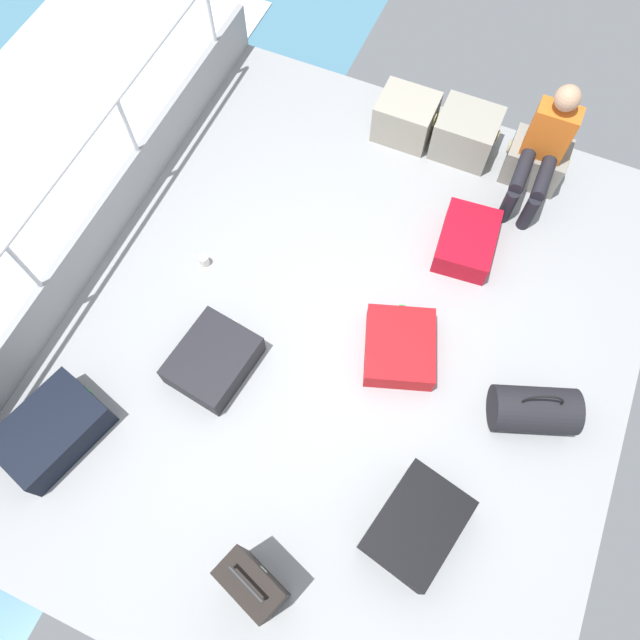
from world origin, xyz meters
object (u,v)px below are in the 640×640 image
at_px(passenger_seated, 544,147).
at_px(paper_cup, 204,260).
at_px(suitcase_4, 467,241).
at_px(suitcase_3, 52,431).
at_px(suitcase_1, 417,525).
at_px(suitcase_0, 400,347).
at_px(duffel_bag, 534,409).
at_px(suitcase_2, 253,585).
at_px(cargo_crate_1, 466,133).
at_px(suitcase_5, 213,360).
at_px(cargo_crate_2, 535,161).
at_px(cargo_crate_0, 406,117).

height_order(passenger_seated, paper_cup, passenger_seated).
bearing_deg(suitcase_4, suitcase_3, -129.44).
distance_m(suitcase_1, suitcase_4, 2.32).
bearing_deg(suitcase_0, duffel_bag, -5.06).
bearing_deg(suitcase_3, suitcase_2, -10.20).
height_order(suitcase_0, suitcase_2, suitcase_2).
bearing_deg(cargo_crate_1, suitcase_1, -77.59).
height_order(suitcase_1, suitcase_5, suitcase_1).
distance_m(suitcase_2, paper_cup, 2.55).
xyz_separation_m(suitcase_2, duffel_bag, (1.33, 1.85, -0.16)).
xyz_separation_m(cargo_crate_1, suitcase_5, (-1.09, -2.80, -0.09)).
bearing_deg(suitcase_3, cargo_crate_2, 55.54).
distance_m(suitcase_4, suitcase_5, 2.29).
distance_m(suitcase_3, suitcase_5, 1.24).
xyz_separation_m(cargo_crate_0, suitcase_2, (0.46, -4.04, 0.13)).
height_order(passenger_seated, suitcase_5, passenger_seated).
relative_size(suitcase_0, suitcase_1, 0.96).
height_order(suitcase_3, paper_cup, suitcase_3).
bearing_deg(cargo_crate_2, suitcase_0, -102.95).
bearing_deg(cargo_crate_2, suitcase_4, -107.03).
distance_m(suitcase_4, duffel_bag, 1.50).
distance_m(passenger_seated, duffel_bag, 2.12).
bearing_deg(suitcase_1, passenger_seated, 91.40).
xyz_separation_m(suitcase_3, duffel_bag, (3.13, 1.52, 0.03)).
relative_size(cargo_crate_2, paper_cup, 5.28).
bearing_deg(paper_cup, duffel_bag, -4.02).
bearing_deg(duffel_bag, suitcase_0, 174.94).
xyz_separation_m(cargo_crate_2, suitcase_3, (-2.55, -3.71, -0.04)).
relative_size(suitcase_3, paper_cup, 8.49).
relative_size(cargo_crate_0, suitcase_0, 0.73).
bearing_deg(paper_cup, suitcase_5, -56.86).
xyz_separation_m(passenger_seated, suitcase_4, (-0.30, -0.80, -0.44)).
distance_m(duffel_bag, paper_cup, 2.84).
xyz_separation_m(cargo_crate_0, suitcase_4, (0.91, -0.98, -0.08)).
xyz_separation_m(suitcase_1, suitcase_4, (-0.38, 2.29, -0.02)).
bearing_deg(suitcase_4, suitcase_5, -128.97).
distance_m(suitcase_1, duffel_bag, 1.20).
bearing_deg(suitcase_0, cargo_crate_2, 77.05).
bearing_deg(paper_cup, passenger_seated, 38.79).
relative_size(cargo_crate_2, suitcase_4, 0.81).
bearing_deg(suitcase_1, suitcase_4, 99.31).
height_order(cargo_crate_1, suitcase_5, cargo_crate_1).
relative_size(cargo_crate_0, duffel_bag, 0.80).
bearing_deg(passenger_seated, suitcase_1, -88.60).
bearing_deg(cargo_crate_2, passenger_seated, -90.00).
xyz_separation_m(cargo_crate_0, cargo_crate_1, (0.56, 0.03, 0.01)).
distance_m(suitcase_1, paper_cup, 2.66).
relative_size(suitcase_4, paper_cup, 6.56).
distance_m(passenger_seated, suitcase_4, 0.96).
bearing_deg(passenger_seated, cargo_crate_0, 171.47).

